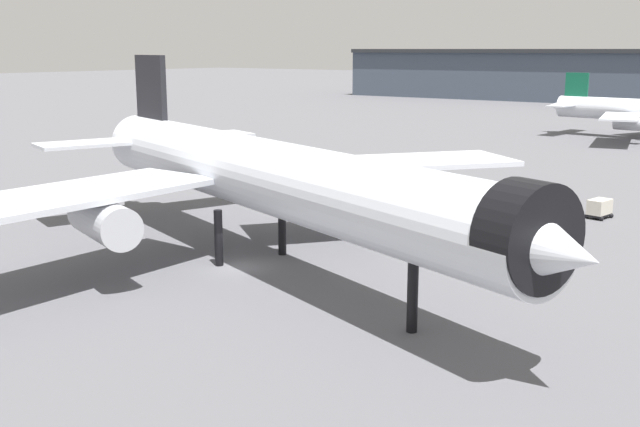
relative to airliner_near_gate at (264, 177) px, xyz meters
name	(u,v)px	position (x,y,z in m)	size (l,w,h in m)	color
ground	(237,267)	(-1.43, -1.57, -6.72)	(900.00, 900.00, 0.00)	#56565B
airliner_near_gate	(264,177)	(0.00, 0.00, 0.00)	(55.32, 49.29, 15.27)	silver
baggage_tug_wing	(474,191)	(0.51, 33.13, -5.75)	(2.27, 3.39, 1.85)	black
baggage_cart_trailing	(599,208)	(14.21, 31.86, -5.75)	(2.23, 2.61, 1.82)	black
traffic_cone_wingtip	(273,183)	(-22.08, 26.19, -6.42)	(0.49, 0.49, 0.61)	#F2600C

